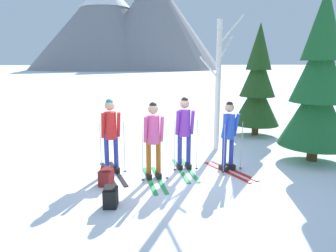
% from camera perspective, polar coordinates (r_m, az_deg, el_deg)
% --- Properties ---
extents(ground_plane, '(400.00, 400.00, 0.00)m').
position_cam_1_polar(ground_plane, '(7.51, -1.26, -8.64)').
color(ground_plane, white).
extents(skier_in_red, '(0.75, 1.79, 1.76)m').
position_cam_1_polar(skier_in_red, '(7.43, -10.35, -1.04)').
color(skier_in_red, black).
rests_on(skier_in_red, ground).
extents(skier_in_pink, '(0.61, 1.66, 1.74)m').
position_cam_1_polar(skier_in_pink, '(6.95, -2.69, -1.83)').
color(skier_in_pink, green).
rests_on(skier_in_pink, ground).
extents(skier_in_purple, '(0.61, 1.74, 1.78)m').
position_cam_1_polar(skier_in_purple, '(7.56, 2.99, -0.76)').
color(skier_in_purple, green).
rests_on(skier_in_purple, ground).
extents(skier_in_blue, '(0.94, 1.62, 1.69)m').
position_cam_1_polar(skier_in_blue, '(7.61, 10.93, -1.34)').
color(skier_in_blue, red).
rests_on(skier_in_blue, ground).
extents(pine_tree_near, '(1.61, 1.61, 3.90)m').
position_cam_1_polar(pine_tree_near, '(11.56, 15.88, 7.16)').
color(pine_tree_near, '#51381E').
rests_on(pine_tree_near, ground).
extents(pine_tree_mid, '(1.83, 1.83, 4.43)m').
position_cam_1_polar(pine_tree_mid, '(8.97, 25.58, 6.82)').
color(pine_tree_mid, '#51381E').
rests_on(pine_tree_mid, ground).
extents(birch_tree_tall, '(1.31, 0.97, 3.89)m').
position_cam_1_polar(birch_tree_tall, '(9.28, 9.08, 7.62)').
color(birch_tree_tall, silver).
rests_on(birch_tree_tall, ground).
extents(backpack_on_snow_front, '(0.33, 0.38, 0.38)m').
position_cam_1_polar(backpack_on_snow_front, '(6.93, -11.11, -9.00)').
color(backpack_on_snow_front, maroon).
rests_on(backpack_on_snow_front, ground).
extents(backpack_on_snow_beside, '(0.27, 0.34, 0.38)m').
position_cam_1_polar(backpack_on_snow_beside, '(5.97, -10.32, -12.46)').
color(backpack_on_snow_beside, black).
rests_on(backpack_on_snow_beside, ground).
extents(mountain_ridge_distant, '(58.99, 47.77, 28.14)m').
position_cam_1_polar(mountain_ridge_distant, '(102.52, -7.46, 17.93)').
color(mountain_ridge_distant, gray).
rests_on(mountain_ridge_distant, ground).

